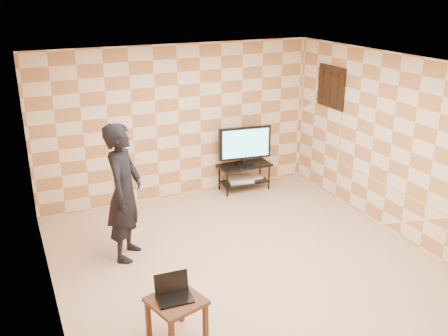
% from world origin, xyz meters
% --- Properties ---
extents(floor, '(5.00, 5.00, 0.00)m').
position_xyz_m(floor, '(0.00, 0.00, 0.00)').
color(floor, tan).
rests_on(floor, ground).
extents(wall_back, '(5.00, 0.02, 2.70)m').
position_xyz_m(wall_back, '(0.00, 2.50, 1.35)').
color(wall_back, beige).
rests_on(wall_back, ground).
extents(wall_front, '(5.00, 0.02, 2.70)m').
position_xyz_m(wall_front, '(0.00, -2.50, 1.35)').
color(wall_front, beige).
rests_on(wall_front, ground).
extents(wall_left, '(0.02, 5.00, 2.70)m').
position_xyz_m(wall_left, '(-2.50, 0.00, 1.35)').
color(wall_left, beige).
rests_on(wall_left, ground).
extents(wall_right, '(0.02, 5.00, 2.70)m').
position_xyz_m(wall_right, '(2.50, 0.00, 1.35)').
color(wall_right, beige).
rests_on(wall_right, ground).
extents(ceiling, '(5.00, 5.00, 0.02)m').
position_xyz_m(ceiling, '(0.00, 0.00, 2.70)').
color(ceiling, white).
rests_on(ceiling, wall_back).
extents(wall_art, '(0.04, 0.72, 0.72)m').
position_xyz_m(wall_art, '(2.47, 1.55, 1.95)').
color(wall_art, black).
rests_on(wall_art, wall_right).
extents(tv_stand, '(0.97, 0.44, 0.50)m').
position_xyz_m(tv_stand, '(1.15, 2.22, 0.37)').
color(tv_stand, black).
rests_on(tv_stand, floor).
extents(tv, '(0.98, 0.22, 0.71)m').
position_xyz_m(tv, '(1.15, 2.22, 0.89)').
color(tv, black).
rests_on(tv, tv_stand).
extents(dvd_player, '(0.50, 0.39, 0.07)m').
position_xyz_m(dvd_player, '(1.08, 2.23, 0.21)').
color(dvd_player, '#B7B7B9').
rests_on(dvd_player, tv_stand).
extents(game_console, '(0.20, 0.15, 0.04)m').
position_xyz_m(game_console, '(1.44, 2.24, 0.19)').
color(game_console, silver).
rests_on(game_console, tv_stand).
extents(side_table, '(0.65, 0.65, 0.50)m').
position_xyz_m(side_table, '(-1.39, -1.23, 0.41)').
color(side_table, '#361F0F').
rests_on(side_table, floor).
extents(laptop, '(0.39, 0.31, 0.25)m').
position_xyz_m(laptop, '(-1.40, -1.18, 0.55)').
color(laptop, black).
rests_on(laptop, side_table).
extents(person, '(0.77, 0.84, 1.94)m').
position_xyz_m(person, '(-1.42, 0.74, 0.97)').
color(person, black).
rests_on(person, floor).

